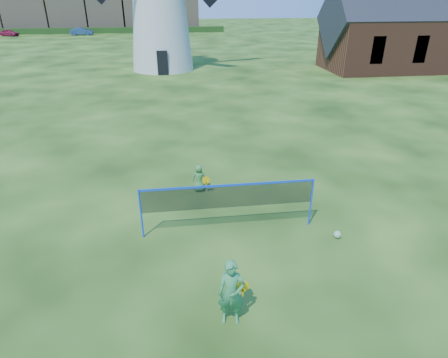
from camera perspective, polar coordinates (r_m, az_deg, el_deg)
ground at (r=11.30m, az=-0.67°, el=-8.02°), size 220.00×220.00×0.00m
windmill at (r=36.75m, az=-9.85°, el=25.13°), size 10.93×5.59×16.25m
chapel at (r=39.96m, az=25.42°, el=19.51°), size 13.88×6.73×11.73m
badminton_net at (r=10.77m, az=0.68°, el=-2.76°), size 5.05×0.05×1.55m
player_girl at (r=8.16m, az=1.13°, el=-16.90°), size 0.73×0.46×1.56m
player_boy at (r=13.34m, az=-3.77°, el=0.12°), size 0.62×0.42×1.00m
play_ball at (r=11.47m, az=16.82°, el=-8.08°), size 0.22×0.22×0.22m
terraced_houses at (r=84.40m, az=-25.27°, el=22.25°), size 56.84×8.40×7.92m
hedge at (r=78.34m, az=-24.70°, el=19.74°), size 62.00×0.80×1.00m
car_left at (r=77.17m, az=-29.84°, el=18.70°), size 3.45×2.34×1.09m
car_right at (r=73.98m, az=-20.81°, el=20.21°), size 3.80×1.38×1.25m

